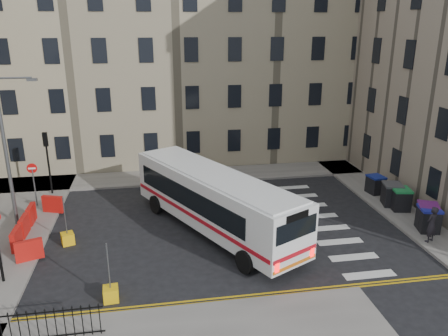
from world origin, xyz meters
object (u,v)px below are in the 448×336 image
object	(u,v)px
bollard_yellow	(68,239)
streetlamp	(6,151)
wheelie_bin_e	(375,184)
bus	(214,199)
wheelie_bin_b	(427,216)
wheelie_bin_d	(392,194)
bollard_chevron	(111,294)
wheelie_bin_a	(428,219)
pedestrian	(432,224)
wheelie_bin_c	(400,199)

from	to	relation	value
bollard_yellow	streetlamp	bearing A→B (deg)	139.58
streetlamp	wheelie_bin_e	distance (m)	22.28
bus	wheelie_bin_b	bearing A→B (deg)	-36.23
streetlamp	wheelie_bin_d	distance (m)	22.27
wheelie_bin_e	bollard_chevron	bearing A→B (deg)	-159.28
streetlamp	wheelie_bin_e	size ratio (longest dim) A/B	6.85
bollard_chevron	streetlamp	bearing A→B (deg)	125.40
bollard_chevron	bus	bearing A→B (deg)	47.54
wheelie_bin_a	wheelie_bin_d	bearing A→B (deg)	105.77
streetlamp	pedestrian	bearing A→B (deg)	-15.17
wheelie_bin_c	wheelie_bin_e	bearing A→B (deg)	104.25
pedestrian	wheelie_bin_a	bearing A→B (deg)	-143.89
pedestrian	wheelie_bin_d	bearing A→B (deg)	-121.76
wheelie_bin_a	wheelie_bin_d	world-z (taller)	wheelie_bin_d
wheelie_bin_c	bollard_chevron	xyz separation A→B (m)	(-16.43, -6.25, -0.51)
streetlamp	bus	world-z (taller)	streetlamp
wheelie_bin_c	bollard_yellow	distance (m)	19.00
wheelie_bin_c	pedestrian	world-z (taller)	pedestrian
bollard_yellow	bollard_chevron	world-z (taller)	same
streetlamp	bus	size ratio (longest dim) A/B	0.69
wheelie_bin_c	wheelie_bin_d	bearing A→B (deg)	112.53
wheelie_bin_b	bollard_yellow	distance (m)	19.16
wheelie_bin_a	pedestrian	bearing A→B (deg)	-104.60
wheelie_bin_a	bollard_chevron	world-z (taller)	wheelie_bin_a
wheelie_bin_d	bollard_chevron	xyz separation A→B (m)	(-16.29, -6.96, -0.54)
streetlamp	pedestrian	size ratio (longest dim) A/B	4.27
pedestrian	bus	bearing A→B (deg)	-42.17
bus	wheelie_bin_e	size ratio (longest dim) A/B	9.99
wheelie_bin_c	bollard_yellow	size ratio (longest dim) A/B	2.27
streetlamp	wheelie_bin_e	world-z (taller)	streetlamp
pedestrian	bollard_yellow	xyz separation A→B (m)	(-18.24, 3.12, -0.80)
wheelie_bin_b	streetlamp	bearing A→B (deg)	-165.80
bus	wheelie_bin_c	xyz separation A→B (m)	(11.36, 0.71, -1.07)
bus	wheelie_bin_c	distance (m)	11.43
wheelie_bin_b	bollard_chevron	size ratio (longest dim) A/B	2.55
streetlamp	wheelie_bin_e	xyz separation A→B (m)	(21.96, 0.96, -3.59)
wheelie_bin_e	bollard_chevron	size ratio (longest dim) A/B	1.98
wheelie_bin_e	wheelie_bin_a	bearing A→B (deg)	-97.25
bus	wheelie_bin_e	xyz separation A→B (m)	(11.21, 3.42, -1.14)
wheelie_bin_d	pedestrian	distance (m)	4.80
streetlamp	bollard_chevron	size ratio (longest dim) A/B	13.57
bus	wheelie_bin_d	size ratio (longest dim) A/B	8.04
bus	wheelie_bin_e	bearing A→B (deg)	-10.52
wheelie_bin_e	bollard_chevron	xyz separation A→B (m)	(-16.28, -8.96, -0.44)
wheelie_bin_d	wheelie_bin_e	world-z (taller)	wheelie_bin_d
bus	wheelie_bin_c	size ratio (longest dim) A/B	8.71
bus	wheelie_bin_a	xyz separation A→B (m)	(11.29, -2.16, -1.07)
wheelie_bin_e	bollard_yellow	distance (m)	19.17
bus	bollard_chevron	xyz separation A→B (m)	(-5.07, -5.54, -1.59)
bollard_yellow	wheelie_bin_d	bearing A→B (deg)	4.97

